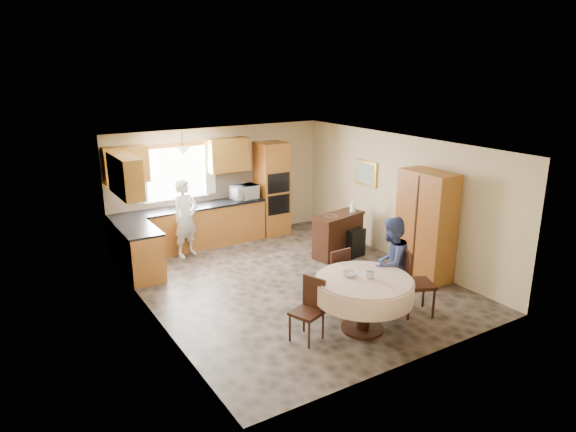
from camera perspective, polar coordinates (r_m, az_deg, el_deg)
The scene contains 36 objects.
floor at distance 9.34m, azimuth 0.41°, elevation -7.44°, with size 5.00×6.00×0.01m, color brown.
ceiling at distance 8.63m, azimuth 0.44°, elevation 7.90°, with size 5.00×6.00×0.01m, color white.
wall_back at distance 11.48m, azimuth -7.58°, elevation 3.57°, with size 5.00×0.02×2.50m, color tan.
wall_front at distance 6.71m, azimuth 14.27°, elevation -6.31°, with size 5.00×0.02×2.50m, color tan.
wall_left at distance 7.93m, azimuth -15.08°, elevation -2.78°, with size 0.02×6.00×2.50m, color tan.
wall_right at distance 10.41m, azimuth 12.17°, elevation 2.00°, with size 0.02×6.00×2.50m, color tan.
window at distance 11.03m, azimuth -12.35°, elevation 4.66°, with size 1.40×0.03×1.10m, color white.
curtain_left at distance 10.75m, azimuth -16.04°, elevation 4.37°, with size 0.22×0.02×1.15m, color white.
curtain_right at distance 11.23m, azimuth -8.67°, elevation 5.33°, with size 0.22×0.02×1.15m, color white.
base_cab_back at distance 11.11m, azimuth -10.77°, elevation -1.35°, with size 3.30×0.60×0.88m, color #B67830.
counter_back at distance 10.98m, azimuth -10.90°, elevation 0.94°, with size 3.30×0.64×0.04m, color black.
base_cab_left at distance 9.91m, azimuth -16.16°, elevation -3.94°, with size 0.60×1.20×0.88m, color #B67830.
counter_left at distance 9.77m, azimuth -16.37°, elevation -1.41°, with size 0.64×1.20×0.04m, color black.
backsplash at distance 11.17m, azimuth -11.51°, elevation 2.66°, with size 3.30×0.02×0.55m, color tan.
wall_cab_left at distance 10.54m, azimuth -17.58°, elevation 5.45°, with size 0.85×0.33×0.72m, color #A47529.
wall_cab_right at distance 11.26m, azimuth -6.65°, elevation 6.78°, with size 0.90×0.33×0.72m, color #A47529.
wall_cab_side at distance 9.48m, azimuth -17.64°, elevation 4.28°, with size 0.33×1.20×0.72m, color #A47529.
oven_tower at distance 11.76m, azimuth -1.80°, elevation 3.07°, with size 0.66×0.62×2.12m, color #B67830.
oven_upper at distance 11.45m, azimuth -1.02°, elevation 3.68°, with size 0.56×0.01×0.45m, color black.
oven_lower at distance 11.57m, azimuth -1.01°, elevation 1.27°, with size 0.56×0.01×0.45m, color black.
pendant at distance 10.49m, azimuth -11.63°, elevation 7.00°, with size 0.36×0.36×0.18m, color beige.
sideboard at distance 10.55m, azimuth 5.57°, elevation -2.26°, with size 1.15×0.47×0.82m, color #38190F.
space_heater at distance 10.60m, azimuth 7.28°, elevation -2.92°, with size 0.42×0.30×0.58m, color black.
cupboard at distance 9.60m, azimuth 15.04°, elevation -1.02°, with size 0.52×1.04×1.99m, color #B67830.
dining_table at distance 7.62m, azimuth 8.42°, elevation -8.11°, with size 1.44×1.44×0.82m.
chair_left at distance 7.39m, azimuth 2.43°, elevation -9.94°, with size 0.51×0.51×0.91m.
chair_back at distance 8.42m, azimuth 5.32°, elevation -6.33°, with size 0.43×0.43×0.97m.
chair_right at distance 8.25m, azimuth 13.66°, elevation -6.78°, with size 0.62×0.62×1.08m.
framed_picture at distance 11.01m, azimuth 8.68°, elevation 4.70°, with size 0.06×0.64×0.53m.
microwave at distance 11.39m, azimuth -4.85°, elevation 2.65°, with size 0.56×0.38×0.31m, color silver.
person_sink at distance 10.56m, azimuth -11.33°, elevation -0.24°, with size 0.59×0.39×1.61m, color silver.
person_dining at distance 8.29m, azimuth 11.32°, elevation -5.25°, with size 0.75×0.58×1.53m, color #38467A.
bowl_sideboard at distance 10.31m, azimuth 4.78°, elevation -0.13°, with size 0.23×0.23×0.06m, color #B2B2B2.
bottle_sideboard at distance 10.60m, azimuth 7.22°, elevation 1.01°, with size 0.12×0.12×0.32m, color silver.
cup_table at distance 7.54m, azimuth 9.07°, elevation -6.47°, with size 0.13×0.13×0.11m, color #B2B2B2.
bowl_table at distance 7.58m, azimuth 6.83°, elevation -6.41°, with size 0.20×0.20×0.06m, color #B2B2B2.
Camera 1 is at (-4.54, -7.23, 3.79)m, focal length 32.00 mm.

